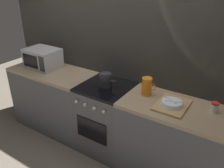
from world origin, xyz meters
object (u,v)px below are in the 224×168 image
object	(u,v)px
spice_jar	(215,107)
dish_pile	(172,104)
microwave	(43,58)
pitcher	(147,86)
kettle	(106,80)
stove_unit	(106,118)

from	to	relation	value
spice_jar	dish_pile	bearing A→B (deg)	-163.17
microwave	spice_jar	bearing A→B (deg)	1.96
pitcher	dish_pile	xyz separation A→B (m)	(0.32, -0.08, -0.08)
kettle	dish_pile	distance (m)	0.81
pitcher	spice_jar	bearing A→B (deg)	2.50
stove_unit	microwave	distance (m)	1.22
kettle	pitcher	world-z (taller)	pitcher
microwave	dish_pile	bearing A→B (deg)	-1.10
stove_unit	pitcher	xyz separation A→B (m)	(0.50, 0.07, 0.55)
microwave	dish_pile	xyz separation A→B (m)	(1.89, -0.04, -0.11)
pitcher	spice_jar	size ratio (longest dim) A/B	1.90
stove_unit	microwave	xyz separation A→B (m)	(-1.07, 0.02, 0.59)
kettle	spice_jar	xyz separation A→B (m)	(1.19, 0.10, -0.03)
stove_unit	kettle	world-z (taller)	kettle
kettle	dish_pile	bearing A→B (deg)	-1.03
pitcher	dish_pile	size ratio (longest dim) A/B	0.50
kettle	stove_unit	bearing A→B (deg)	178.82
pitcher	dish_pile	bearing A→B (deg)	-14.63
stove_unit	pitcher	size ratio (longest dim) A/B	4.50
stove_unit	pitcher	bearing A→B (deg)	7.87
microwave	spice_jar	xyz separation A→B (m)	(2.27, 0.08, -0.08)
spice_jar	stove_unit	bearing A→B (deg)	-175.25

